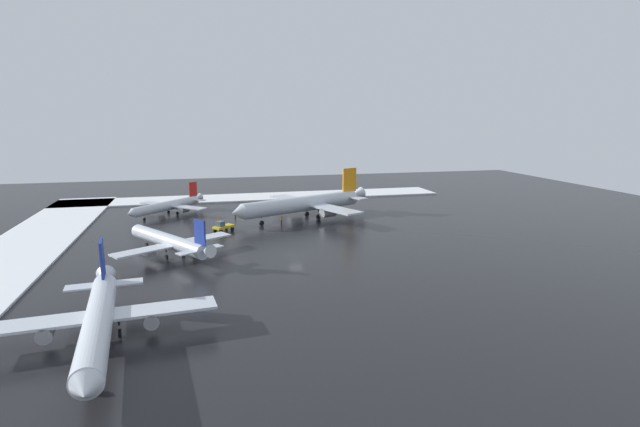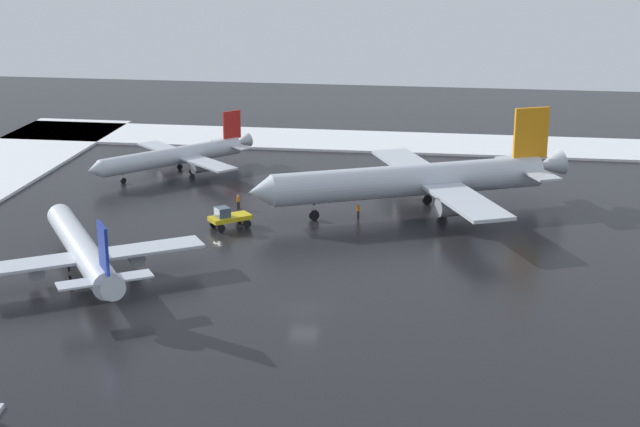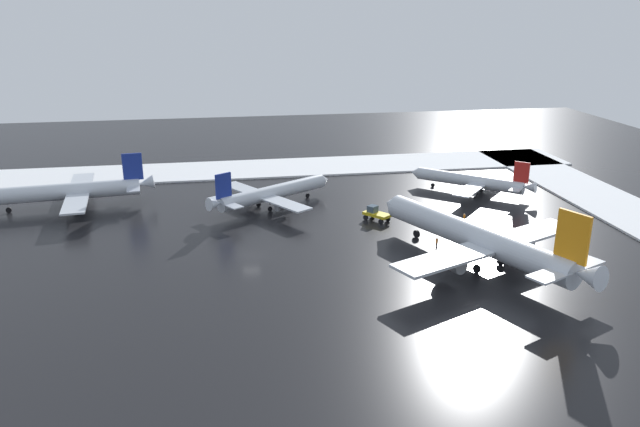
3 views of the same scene
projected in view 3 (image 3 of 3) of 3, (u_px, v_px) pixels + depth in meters
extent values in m
plane|color=black|center=(251.00, 256.00, 91.58)|extent=(240.00, 240.00, 0.00)
cube|color=white|center=(237.00, 170.00, 138.24)|extent=(152.00, 16.00, 0.37)
cylinder|color=silver|center=(473.00, 236.00, 88.33)|extent=(17.00, 31.68, 3.75)
cone|color=silver|center=(392.00, 204.00, 102.38)|extent=(4.33, 3.87, 3.56)
cone|color=silver|center=(588.00, 276.00, 73.90)|extent=(4.52, 4.90, 3.64)
cube|color=silver|center=(443.00, 260.00, 81.07)|extent=(15.05, 10.31, 0.40)
cylinder|color=gray|center=(452.00, 262.00, 83.01)|extent=(3.55, 4.32, 2.20)
cube|color=silver|center=(533.00, 233.00, 90.60)|extent=(15.05, 10.31, 0.40)
cylinder|color=gray|center=(520.00, 242.00, 90.23)|extent=(3.55, 4.32, 2.20)
cube|color=orange|center=(573.00, 237.00, 74.68)|extent=(2.17, 4.18, 6.17)
cube|color=silver|center=(549.00, 275.00, 74.48)|extent=(6.00, 4.79, 0.26)
cube|color=silver|center=(583.00, 263.00, 77.97)|extent=(6.00, 4.79, 0.26)
cylinder|color=black|center=(417.00, 224.00, 97.97)|extent=(0.26, 0.26, 0.77)
cylinder|color=black|center=(417.00, 234.00, 98.48)|extent=(0.85, 1.26, 1.21)
cylinder|color=black|center=(478.00, 258.00, 84.98)|extent=(0.26, 0.26, 0.77)
cylinder|color=black|center=(477.00, 269.00, 85.49)|extent=(0.85, 1.26, 1.21)
cylinder|color=black|center=(502.00, 251.00, 87.54)|extent=(0.26, 0.26, 0.77)
cylinder|color=black|center=(501.00, 261.00, 88.05)|extent=(0.85, 1.26, 1.21)
cylinder|color=silver|center=(63.00, 192.00, 111.78)|extent=(26.71, 5.84, 3.01)
cone|color=silver|center=(146.00, 183.00, 115.34)|extent=(3.42, 2.88, 2.93)
cube|color=silver|center=(75.00, 204.00, 105.93)|extent=(5.11, 11.85, 0.32)
cylinder|color=gray|center=(74.00, 206.00, 107.71)|extent=(3.18, 2.08, 1.77)
cube|color=silver|center=(82.00, 182.00, 119.16)|extent=(5.11, 11.85, 0.32)
cylinder|color=gray|center=(79.00, 189.00, 117.72)|extent=(3.18, 2.08, 1.77)
cube|color=navy|center=(132.00, 167.00, 113.75)|extent=(3.55, 0.70, 4.95)
cube|color=silver|center=(133.00, 189.00, 112.39)|extent=(2.74, 4.47, 0.21)
cube|color=silver|center=(133.00, 181.00, 117.23)|extent=(2.74, 4.47, 0.21)
cylinder|color=black|center=(8.00, 203.00, 109.81)|extent=(0.21, 0.21, 0.62)
cylinder|color=black|center=(9.00, 210.00, 110.22)|extent=(1.00, 0.41, 0.97)
cylinder|color=black|center=(79.00, 201.00, 111.11)|extent=(0.21, 0.21, 0.62)
cylinder|color=black|center=(79.00, 208.00, 111.52)|extent=(1.00, 0.41, 0.97)
cylinder|color=black|center=(80.00, 195.00, 114.66)|extent=(0.21, 0.21, 0.62)
cylinder|color=black|center=(81.00, 201.00, 115.07)|extent=(1.00, 0.41, 0.97)
cylinder|color=silver|center=(274.00, 192.00, 112.96)|extent=(20.83, 14.69, 2.62)
cone|color=silver|center=(324.00, 180.00, 120.91)|extent=(2.90, 3.09, 2.49)
cone|color=silver|center=(215.00, 204.00, 104.76)|extent=(3.51, 3.36, 2.54)
cube|color=silver|center=(243.00, 189.00, 115.98)|extent=(8.26, 10.24, 0.28)
cylinder|color=gray|center=(250.00, 194.00, 115.39)|extent=(3.03, 2.71, 1.54)
cube|color=silver|center=(286.00, 204.00, 107.14)|extent=(8.26, 10.24, 0.28)
cylinder|color=gray|center=(282.00, 206.00, 108.71)|extent=(3.03, 2.71, 1.54)
cube|color=navy|center=(223.00, 186.00, 105.03)|extent=(2.74, 1.90, 4.31)
cube|color=silver|center=(217.00, 200.00, 107.70)|extent=(3.68, 4.19, 0.18)
cube|color=silver|center=(233.00, 206.00, 104.47)|extent=(3.68, 4.19, 0.18)
cylinder|color=black|center=(308.00, 190.00, 118.48)|extent=(0.18, 0.18, 0.54)
cylinder|color=black|center=(308.00, 195.00, 118.84)|extent=(0.86, 0.68, 0.85)
cylinder|color=black|center=(258.00, 199.00, 113.04)|extent=(0.18, 0.18, 0.54)
cylinder|color=black|center=(259.00, 205.00, 113.39)|extent=(0.86, 0.68, 0.85)
cylinder|color=black|center=(270.00, 203.00, 110.67)|extent=(0.18, 0.18, 0.54)
cylinder|color=black|center=(270.00, 209.00, 111.02)|extent=(0.86, 0.68, 0.85)
cylinder|color=silver|center=(469.00, 180.00, 121.32)|extent=(17.27, 16.02, 2.40)
cone|color=silver|center=(415.00, 172.00, 127.17)|extent=(2.79, 2.83, 2.28)
cone|color=silver|center=(529.00, 187.00, 115.26)|extent=(3.24, 3.20, 2.33)
cube|color=silver|center=(469.00, 190.00, 115.69)|extent=(8.47, 8.87, 0.25)
cylinder|color=gray|center=(469.00, 192.00, 117.22)|extent=(2.72, 2.66, 1.41)
cube|color=silver|center=(489.00, 177.00, 124.91)|extent=(8.47, 8.87, 0.25)
cylinder|color=gray|center=(485.00, 181.00, 124.19)|extent=(2.72, 2.66, 1.41)
cube|color=red|center=(522.00, 172.00, 115.29)|extent=(2.26, 2.09, 3.95)
cube|color=silver|center=(516.00, 189.00, 114.55)|extent=(3.64, 3.74, 0.17)
cube|color=silver|center=(522.00, 184.00, 117.93)|extent=(3.64, 3.74, 0.17)
cylinder|color=black|center=(433.00, 180.00, 125.45)|extent=(0.17, 0.17, 0.49)
cylinder|color=black|center=(433.00, 185.00, 125.77)|extent=(0.74, 0.70, 0.78)
cylinder|color=black|center=(476.00, 189.00, 119.33)|extent=(0.17, 0.17, 0.49)
cylinder|color=black|center=(476.00, 194.00, 119.66)|extent=(0.74, 0.70, 0.78)
cylinder|color=black|center=(482.00, 185.00, 121.81)|extent=(0.17, 0.17, 0.49)
cylinder|color=black|center=(481.00, 190.00, 122.13)|extent=(0.74, 0.70, 0.78)
cube|color=gold|center=(377.00, 214.00, 105.91)|extent=(4.61, 4.96, 0.50)
cube|color=#3F5160|center=(373.00, 209.00, 106.23)|extent=(2.05, 2.03, 1.10)
cylinder|color=black|center=(366.00, 218.00, 106.43)|extent=(0.82, 0.90, 0.90)
cylinder|color=black|center=(373.00, 215.00, 107.84)|extent=(0.82, 0.90, 0.90)
cylinder|color=black|center=(381.00, 222.00, 104.42)|extent=(0.82, 0.90, 0.90)
cylinder|color=black|center=(388.00, 219.00, 105.83)|extent=(0.82, 0.90, 0.90)
cylinder|color=black|center=(465.00, 221.00, 105.03)|extent=(0.16, 0.16, 0.85)
cylinder|color=black|center=(463.00, 220.00, 105.13)|extent=(0.16, 0.16, 0.85)
cylinder|color=orange|center=(464.00, 216.00, 104.85)|extent=(0.36, 0.36, 0.62)
sphere|color=tan|center=(464.00, 214.00, 104.71)|extent=(0.24, 0.24, 0.24)
cylinder|color=black|center=(437.00, 245.00, 94.23)|extent=(0.16, 0.16, 0.85)
cylinder|color=black|center=(436.00, 246.00, 94.08)|extent=(0.16, 0.16, 0.85)
cylinder|color=orange|center=(437.00, 241.00, 93.92)|extent=(0.36, 0.36, 0.62)
sphere|color=tan|center=(437.00, 238.00, 93.79)|extent=(0.24, 0.24, 0.24)
cylinder|color=black|center=(418.00, 215.00, 107.99)|extent=(0.16, 0.16, 0.85)
cylinder|color=black|center=(417.00, 214.00, 108.12)|extent=(0.16, 0.16, 0.85)
cylinder|color=orange|center=(418.00, 211.00, 107.82)|extent=(0.36, 0.36, 0.62)
sphere|color=tan|center=(418.00, 208.00, 107.69)|extent=(0.24, 0.24, 0.24)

